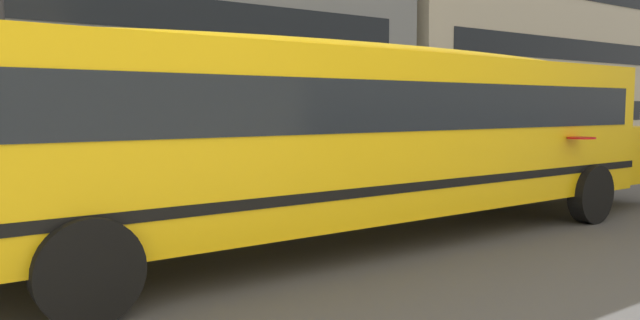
% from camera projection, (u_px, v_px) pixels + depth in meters
% --- Properties ---
extents(ground_plane, '(400.00, 400.00, 0.00)m').
position_uv_depth(ground_plane, '(93.00, 250.00, 9.05)').
color(ground_plane, '#4C4C4F').
extents(sidewalk_far, '(120.00, 3.00, 0.01)m').
position_uv_depth(sidewalk_far, '(8.00, 189.00, 15.76)').
color(sidewalk_far, gray).
rests_on(sidewalk_far, ground_plane).
extents(lane_centreline, '(110.00, 0.16, 0.01)m').
position_uv_depth(lane_centreline, '(93.00, 250.00, 9.05)').
color(lane_centreline, silver).
rests_on(lane_centreline, ground_plane).
extents(school_bus, '(13.79, 3.27, 3.07)m').
position_uv_depth(school_bus, '(369.00, 126.00, 9.65)').
color(school_bus, yellow).
rests_on(school_bus, ground_plane).
extents(parked_car_white_beside_sign, '(3.94, 1.95, 1.64)m').
position_uv_depth(parked_car_white_beside_sign, '(597.00, 137.00, 26.38)').
color(parked_car_white_beside_sign, silver).
rests_on(parked_car_white_beside_sign, ground_plane).
extents(street_lamp, '(0.44, 0.44, 6.80)m').
position_uv_depth(street_lamp, '(1.00, 16.00, 14.78)').
color(street_lamp, '#38383D').
rests_on(street_lamp, ground_plane).
extents(apartment_block_far_right, '(19.06, 10.39, 13.30)m').
position_uv_depth(apartment_block_far_right, '(483.00, 29.00, 35.51)').
color(apartment_block_far_right, beige).
rests_on(apartment_block_far_right, ground_plane).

